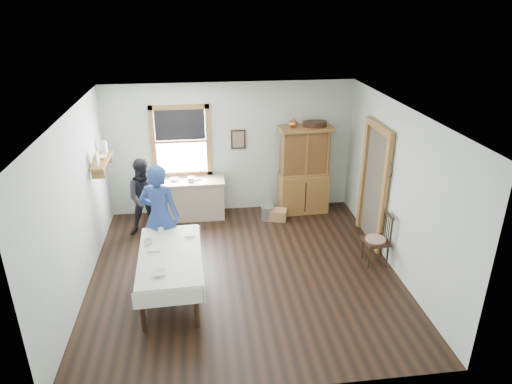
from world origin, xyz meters
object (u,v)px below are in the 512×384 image
at_px(china_hutch, 304,170).
at_px(figure_dark, 146,200).
at_px(pail, 267,213).
at_px(woman_blue, 160,220).
at_px(dining_table, 172,274).
at_px(wicker_basket, 277,215).
at_px(work_counter, 190,199).
at_px(spindle_chair, 376,239).

xyz_separation_m(china_hutch, figure_dark, (-3.16, -0.57, -0.23)).
distance_m(pail, woman_blue, 2.57).
bearing_deg(china_hutch, dining_table, -137.21).
height_order(pail, wicker_basket, pail).
distance_m(china_hutch, woman_blue, 3.31).
relative_size(work_counter, spindle_chair, 1.52).
xyz_separation_m(dining_table, wicker_basket, (2.01, 2.31, -0.25)).
distance_m(spindle_chair, woman_blue, 3.62).
distance_m(china_hutch, spindle_chair, 2.36).
relative_size(china_hutch, woman_blue, 1.10).
bearing_deg(china_hutch, figure_dark, -172.38).
xyz_separation_m(work_counter, wicker_basket, (1.76, -0.34, -0.30)).
xyz_separation_m(spindle_chair, figure_dark, (-3.92, 1.62, 0.22)).
distance_m(spindle_chair, wicker_basket, 2.32).
distance_m(china_hutch, pail, 1.16).
relative_size(work_counter, wicker_basket, 3.76).
distance_m(work_counter, spindle_chair, 3.81).
height_order(work_counter, wicker_basket, work_counter).
relative_size(china_hutch, figure_dark, 1.33).
relative_size(wicker_basket, woman_blue, 0.23).
bearing_deg(figure_dark, china_hutch, 1.48).
relative_size(wicker_basket, figure_dark, 0.27).
distance_m(spindle_chair, figure_dark, 4.25).
distance_m(work_counter, woman_blue, 1.84).
bearing_deg(china_hutch, spindle_chair, -73.30).
xyz_separation_m(dining_table, spindle_chair, (3.39, 0.47, 0.11)).
height_order(china_hutch, pail, china_hutch).
bearing_deg(spindle_chair, woman_blue, 169.48).
xyz_separation_m(work_counter, pail, (1.56, -0.29, -0.27)).
height_order(wicker_basket, figure_dark, figure_dark).
height_order(china_hutch, spindle_chair, china_hutch).
distance_m(work_counter, wicker_basket, 1.81).
bearing_deg(pail, spindle_chair, -50.30).
xyz_separation_m(spindle_chair, woman_blue, (-3.58, 0.45, 0.36)).
bearing_deg(work_counter, wicker_basket, -10.64).
height_order(spindle_chair, pail, spindle_chair).
distance_m(pail, figure_dark, 2.43).
bearing_deg(woman_blue, figure_dark, -58.84).
relative_size(spindle_chair, figure_dark, 0.68).
xyz_separation_m(work_counter, dining_table, (-0.26, -2.65, -0.05)).
height_order(dining_table, figure_dark, figure_dark).
bearing_deg(china_hutch, pail, -162.28).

